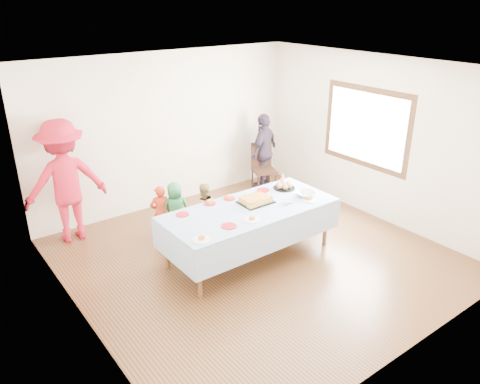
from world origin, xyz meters
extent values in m
plane|color=#412712|center=(0.00, 0.00, 0.00)|extent=(5.00, 5.00, 0.00)
cube|color=beige|center=(0.00, 2.50, 1.35)|extent=(5.00, 0.04, 2.70)
cube|color=beige|center=(0.00, -2.50, 1.35)|extent=(5.00, 0.04, 2.70)
cube|color=beige|center=(-2.50, 0.00, 1.35)|extent=(0.04, 5.00, 2.70)
cube|color=beige|center=(2.50, 0.00, 1.35)|extent=(0.04, 5.00, 2.70)
cube|color=white|center=(0.00, 0.00, 2.70)|extent=(5.00, 5.00, 0.04)
cube|color=#472B16|center=(2.47, 0.20, 1.50)|extent=(0.03, 1.75, 1.35)
cylinder|color=#50311B|center=(-1.18, -0.34, 0.36)|extent=(0.06, 0.06, 0.73)
cylinder|color=#50311B|center=(1.06, -0.34, 0.36)|extent=(0.06, 0.06, 0.73)
cylinder|color=#50311B|center=(-1.18, 0.50, 0.36)|extent=(0.06, 0.06, 0.73)
cylinder|color=#50311B|center=(1.06, 0.50, 0.36)|extent=(0.06, 0.06, 0.73)
cube|color=#50311B|center=(-0.06, 0.08, 0.75)|extent=(2.40, 1.00, 0.04)
cube|color=white|center=(-0.06, 0.08, 0.78)|extent=(2.50, 1.10, 0.01)
cube|color=black|center=(0.11, 0.17, 0.79)|extent=(0.47, 0.36, 0.01)
cube|color=#F3D25C|center=(0.11, 0.17, 0.82)|extent=(0.40, 0.30, 0.06)
cube|color=#AB5F27|center=(0.11, 0.17, 0.86)|extent=(0.40, 0.30, 0.01)
cylinder|color=black|center=(0.80, 0.32, 0.79)|extent=(0.33, 0.33, 0.02)
sphere|color=tan|center=(0.88, 0.32, 0.84)|extent=(0.08, 0.08, 0.08)
sphere|color=tan|center=(0.84, 0.40, 0.84)|extent=(0.08, 0.08, 0.08)
sphere|color=tan|center=(0.75, 0.40, 0.84)|extent=(0.08, 0.08, 0.08)
sphere|color=tan|center=(0.71, 0.32, 0.84)|extent=(0.08, 0.08, 0.08)
sphere|color=tan|center=(0.75, 0.24, 0.84)|extent=(0.08, 0.08, 0.08)
sphere|color=tan|center=(0.84, 0.24, 0.84)|extent=(0.08, 0.08, 0.08)
sphere|color=tan|center=(0.80, 0.32, 0.84)|extent=(0.08, 0.08, 0.08)
imported|color=silver|center=(0.85, -0.10, 0.82)|extent=(0.29, 0.29, 0.07)
cone|color=silver|center=(0.91, 0.49, 0.87)|extent=(0.11, 0.11, 0.19)
cylinder|color=#B60D17|center=(-0.94, 0.45, 0.79)|extent=(0.18, 0.18, 0.01)
cylinder|color=#B60D17|center=(-0.44, 0.53, 0.79)|extent=(0.18, 0.18, 0.01)
cylinder|color=#B60D17|center=(-0.11, 0.51, 0.79)|extent=(0.18, 0.18, 0.01)
cylinder|color=#B60D17|center=(0.49, 0.46, 0.79)|extent=(0.19, 0.19, 0.01)
cylinder|color=#B60D17|center=(-0.63, -0.21, 0.79)|extent=(0.20, 0.20, 0.01)
cylinder|color=white|center=(-1.11, -0.31, 0.79)|extent=(0.23, 0.23, 0.01)
cylinder|color=white|center=(-0.29, -0.25, 0.79)|extent=(0.22, 0.22, 0.01)
cylinder|color=white|center=(0.79, -0.24, 0.79)|extent=(0.21, 0.21, 0.01)
cylinder|color=black|center=(1.42, 1.72, 0.21)|extent=(0.04, 0.04, 0.42)
cylinder|color=black|center=(1.76, 1.60, 0.21)|extent=(0.04, 0.04, 0.42)
cylinder|color=black|center=(1.54, 2.05, 0.21)|extent=(0.04, 0.04, 0.42)
cylinder|color=black|center=(1.88, 1.93, 0.21)|extent=(0.04, 0.04, 0.42)
cube|color=black|center=(1.65, 1.82, 0.44)|extent=(0.53, 0.53, 0.05)
cube|color=black|center=(1.71, 2.00, 0.71)|extent=(0.40, 0.18, 0.49)
imported|color=red|center=(-0.82, 1.33, 0.44)|extent=(0.37, 0.28, 0.89)
imported|color=#2A7E42|center=(-0.60, 1.26, 0.45)|extent=(0.49, 0.37, 0.91)
imported|color=tan|center=(-0.22, 1.05, 0.44)|extent=(0.50, 0.44, 0.87)
imported|color=red|center=(-1.93, 2.20, 0.95)|extent=(1.27, 0.79, 1.90)
imported|color=#352B3C|center=(1.82, 2.05, 0.74)|extent=(0.94, 0.67, 1.48)
camera|label=1|loc=(-3.75, -4.60, 3.54)|focal=35.00mm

